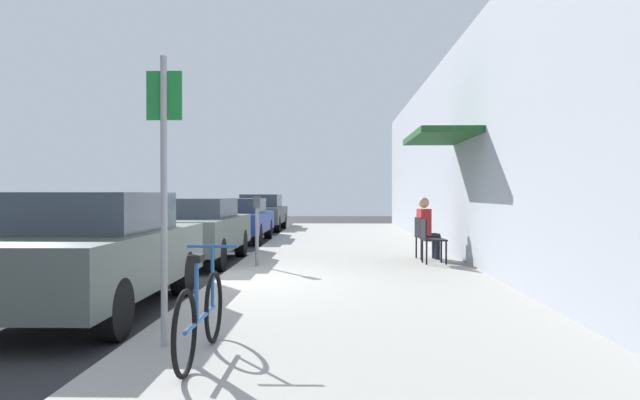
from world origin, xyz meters
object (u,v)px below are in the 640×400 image
parked_car_3 (261,212)px  parking_meter (257,226)px  cafe_chair_0 (430,238)px  parked_car_2 (238,219)px  parked_car_1 (194,229)px  seated_patron_1 (427,226)px  street_sign (164,177)px  bicycle_0 (201,315)px  parked_car_0 (92,251)px  cafe_chair_1 (424,235)px

parked_car_3 → parking_meter: parked_car_3 is taller
parked_car_3 → cafe_chair_0: parked_car_3 is taller
parked_car_2 → parking_meter: 7.36m
parked_car_1 → seated_patron_1: size_ratio=3.41×
street_sign → seated_patron_1: 8.04m
bicycle_0 → parked_car_2: bearing=98.1°
parking_meter → parked_car_0: bearing=-111.8°
cafe_chair_0 → cafe_chair_1: size_ratio=1.00×
bicycle_0 → cafe_chair_0: bicycle_0 is taller
street_sign → parked_car_1: bearing=101.4°
parked_car_3 → cafe_chair_1: 12.62m
bicycle_0 → cafe_chair_0: (2.96, 6.77, 0.14)m
parked_car_3 → parking_meter: bearing=-83.2°
street_sign → cafe_chair_1: 8.03m
parking_meter → cafe_chair_1: size_ratio=1.52×
parked_car_0 → parked_car_2: (-0.00, 11.06, -0.07)m
parked_car_3 → street_sign: bearing=-85.4°
parked_car_1 → parking_meter: (1.55, -1.50, 0.16)m
street_sign → cafe_chair_1: street_sign is taller
parking_meter → cafe_chair_0: (3.33, 0.48, -0.26)m
bicycle_0 → parking_meter: bearing=93.3°
parked_car_3 → street_sign: street_sign is taller
parking_meter → cafe_chair_1: bearing=21.3°
cafe_chair_0 → parked_car_2: bearing=126.0°
parked_car_1 → cafe_chair_1: parked_car_1 is taller
parked_car_3 → parking_meter: 13.03m
street_sign → bicycle_0: street_sign is taller
parked_car_3 → parking_meter: (1.55, -12.93, 0.14)m
parked_car_0 → parked_car_2: 11.06m
parked_car_1 → parked_car_2: bearing=90.0°
parked_car_1 → cafe_chair_0: 4.99m
seated_patron_1 → parked_car_1: bearing=177.8°
parked_car_0 → street_sign: size_ratio=1.69×
street_sign → bicycle_0: size_ratio=1.52×
parking_meter → cafe_chair_1: parking_meter is taller
parked_car_1 → parked_car_3: parked_car_3 is taller
cafe_chair_1 → bicycle_0: bearing=-111.3°
parked_car_1 → parked_car_3: bearing=90.0°
parked_car_1 → parking_meter: bearing=-44.1°
parking_meter → seated_patron_1: parking_meter is taller
parked_car_3 → cafe_chair_1: bearing=-67.2°
parked_car_1 → bicycle_0: (1.92, -7.79, -0.25)m
parked_car_1 → parked_car_3: (0.00, 11.43, 0.02)m
parked_car_1 → parking_meter: 2.16m
parked_car_2 → bicycle_0: size_ratio=2.57×
parked_car_0 → parked_car_2: bearing=90.0°
parked_car_1 → cafe_chair_0: (4.88, -1.02, -0.11)m
parked_car_1 → cafe_chair_1: (4.88, -0.20, -0.11)m
parked_car_2 → bicycle_0: parked_car_2 is taller
parked_car_2 → cafe_chair_0: bearing=-54.0°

